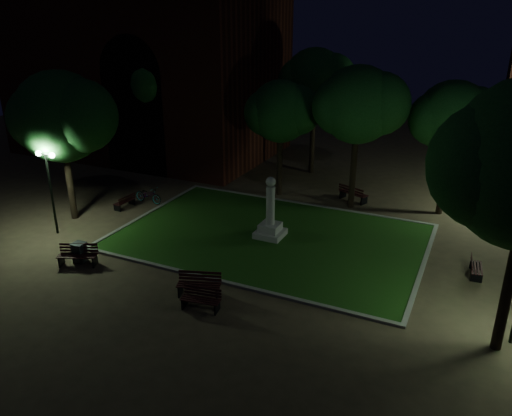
{
  "coord_description": "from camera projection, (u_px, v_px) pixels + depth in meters",
  "views": [
    {
      "loc": [
        9.27,
        -19.43,
        10.89
      ],
      "look_at": [
        -0.33,
        1.0,
        1.94
      ],
      "focal_mm": 35.0,
      "sensor_mm": 36.0,
      "label": 1
    }
  ],
  "objects": [
    {
      "name": "trash_bin",
      "position": [
        79.0,
        252.0,
        23.06
      ],
      "size": [
        0.58,
        0.58,
        0.95
      ],
      "color": "black",
      "rests_on": "ground"
    },
    {
      "name": "bicycle",
      "position": [
        148.0,
        195.0,
        30.19
      ],
      "size": [
        1.95,
        0.78,
        1.0
      ],
      "primitive_type": "imported",
      "rotation": [
        0.0,
        0.0,
        1.51
      ],
      "color": "black",
      "rests_on": "ground"
    },
    {
      "name": "tree_ne",
      "position": [
        454.0,
        118.0,
        26.68
      ],
      "size": [
        4.85,
        3.96,
        7.55
      ],
      "color": "black",
      "rests_on": "ground"
    },
    {
      "name": "lamppost_sw",
      "position": [
        49.0,
        177.0,
        25.08
      ],
      "size": [
        1.18,
        0.28,
        4.42
      ],
      "color": "black",
      "rests_on": "ground"
    },
    {
      "name": "ground",
      "position": [
        253.0,
        253.0,
        24.02
      ],
      "size": [
        80.0,
        80.0,
        0.0
      ],
      "primitive_type": "plane",
      "color": "#4B3C2A"
    },
    {
      "name": "bench_near_left",
      "position": [
        201.0,
        300.0,
        19.43
      ],
      "size": [
        1.63,
        0.78,
        0.86
      ],
      "rotation": [
        0.0,
        0.0,
        0.16
      ],
      "color": "black",
      "rests_on": "ground"
    },
    {
      "name": "bench_right_side",
      "position": [
        475.0,
        268.0,
        21.9
      ],
      "size": [
        0.61,
        1.44,
        0.77
      ],
      "rotation": [
        0.0,
        0.0,
        1.66
      ],
      "color": "black",
      "rests_on": "ground"
    },
    {
      "name": "tree_far_north",
      "position": [
        316.0,
        80.0,
        33.63
      ],
      "size": [
        5.24,
        4.28,
        8.67
      ],
      "color": "black",
      "rests_on": "ground"
    },
    {
      "name": "lamppost_nw",
      "position": [
        189.0,
        126.0,
        36.35
      ],
      "size": [
        1.18,
        0.28,
        4.31
      ],
      "color": "black",
      "rests_on": "ground"
    },
    {
      "name": "bench_far_side",
      "position": [
        353.0,
        194.0,
        30.42
      ],
      "size": [
        1.92,
        1.25,
        1.0
      ],
      "rotation": [
        0.0,
        0.0,
        2.77
      ],
      "color": "black",
      "rests_on": "ground"
    },
    {
      "name": "tree_north_er",
      "position": [
        360.0,
        105.0,
        27.49
      ],
      "size": [
        5.34,
        4.36,
        8.23
      ],
      "color": "black",
      "rests_on": "ground"
    },
    {
      "name": "lawn",
      "position": [
        270.0,
        237.0,
        25.69
      ],
      "size": [
        15.0,
        10.0,
        0.08
      ],
      "primitive_type": "cube",
      "color": "#1C4511",
      "rests_on": "ground"
    },
    {
      "name": "tree_nw",
      "position": [
        163.0,
        82.0,
        34.85
      ],
      "size": [
        5.86,
        4.78,
        8.63
      ],
      "color": "black",
      "rests_on": "ground"
    },
    {
      "name": "lawn_kerb",
      "position": [
        270.0,
        236.0,
        25.68
      ],
      "size": [
        15.4,
        10.4,
        0.12
      ],
      "color": "slate",
      "rests_on": "ground"
    },
    {
      "name": "bench_near_right",
      "position": [
        199.0,
        285.0,
        20.36
      ],
      "size": [
        1.88,
        1.15,
        0.98
      ],
      "rotation": [
        0.0,
        0.0,
        0.32
      ],
      "color": "black",
      "rests_on": "ground"
    },
    {
      "name": "bench_left_side",
      "position": [
        125.0,
        202.0,
        29.43
      ],
      "size": [
        0.57,
        1.46,
        0.79
      ],
      "rotation": [
        0.0,
        0.0,
        -1.62
      ],
      "color": "black",
      "rests_on": "ground"
    },
    {
      "name": "monument",
      "position": [
        270.0,
        220.0,
        25.35
      ],
      "size": [
        1.4,
        1.4,
        3.2
      ],
      "color": "#A19C93",
      "rests_on": "lawn"
    },
    {
      "name": "tree_west",
      "position": [
        62.0,
        117.0,
        25.98
      ],
      "size": [
        5.91,
        4.82,
        8.14
      ],
      "color": "black",
      "rests_on": "ground"
    },
    {
      "name": "bench_west_near",
      "position": [
        78.0,
        256.0,
        22.81
      ],
      "size": [
        1.86,
        1.28,
        0.97
      ],
      "rotation": [
        0.0,
        0.0,
        0.42
      ],
      "color": "black",
      "rests_on": "ground"
    },
    {
      "name": "tree_north_wl",
      "position": [
        282.0,
        112.0,
        29.76
      ],
      "size": [
        4.6,
        3.75,
        7.16
      ],
      "color": "black",
      "rests_on": "ground"
    },
    {
      "name": "lamppost_ne",
      "position": [
        512.0,
        163.0,
        27.18
      ],
      "size": [
        1.18,
        0.28,
        4.49
      ],
      "color": "black",
      "rests_on": "ground"
    },
    {
      "name": "building_main",
      "position": [
        147.0,
        59.0,
        39.17
      ],
      "size": [
        20.0,
        12.0,
        15.0
      ],
      "color": "#491C12",
      "rests_on": "ground"
    }
  ]
}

